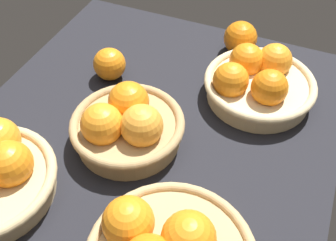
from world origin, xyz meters
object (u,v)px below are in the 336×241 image
(basket_near_right, at_px, (258,82))
(loose_orange_front_gap, at_px, (240,38))
(loose_orange_back_gap, at_px, (110,64))
(basket_center, at_px, (127,125))

(basket_near_right, relative_size, loose_orange_front_gap, 2.96)
(loose_orange_front_gap, distance_m, loose_orange_back_gap, 0.32)
(loose_orange_back_gap, bearing_deg, basket_near_right, -78.27)
(basket_near_right, distance_m, loose_orange_back_gap, 0.33)
(basket_center, distance_m, loose_orange_back_gap, 0.20)
(basket_center, bearing_deg, basket_near_right, -41.74)
(basket_near_right, xyz_separation_m, basket_center, (-0.22, 0.20, 0.00))
(basket_near_right, xyz_separation_m, loose_orange_front_gap, (0.14, 0.08, 0.00))
(basket_center, bearing_deg, loose_orange_front_gap, -18.66)
(loose_orange_front_gap, height_order, loose_orange_back_gap, loose_orange_front_gap)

